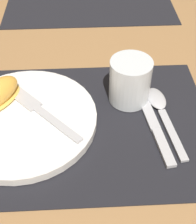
% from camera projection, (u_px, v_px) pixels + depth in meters
% --- Properties ---
extents(ground_plane, '(3.00, 3.00, 0.00)m').
position_uv_depth(ground_plane, '(82.00, 124.00, 0.57)').
color(ground_plane, '#A37547').
extents(placemat, '(0.47, 0.33, 0.00)m').
position_uv_depth(placemat, '(82.00, 124.00, 0.57)').
color(placemat, black).
rests_on(placemat, ground_plane).
extents(plate, '(0.26, 0.26, 0.02)m').
position_uv_depth(plate, '(24.00, 120.00, 0.56)').
color(plate, white).
rests_on(plate, placemat).
extents(juice_glass, '(0.08, 0.08, 0.09)m').
position_uv_depth(juice_glass, '(130.00, 83.00, 0.58)').
color(juice_glass, silver).
rests_on(juice_glass, placemat).
extents(knife, '(0.04, 0.20, 0.01)m').
position_uv_depth(knife, '(153.00, 124.00, 0.56)').
color(knife, '#BCBCC1').
rests_on(knife, placemat).
extents(spoon, '(0.05, 0.18, 0.01)m').
position_uv_depth(spoon, '(160.00, 107.00, 0.59)').
color(spoon, '#BCBCC1').
rests_on(spoon, placemat).
extents(fork, '(0.14, 0.15, 0.00)m').
position_uv_depth(fork, '(39.00, 110.00, 0.56)').
color(fork, '#BCBCC1').
rests_on(fork, plate).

